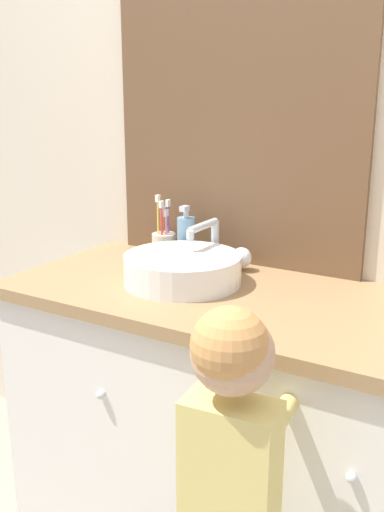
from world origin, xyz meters
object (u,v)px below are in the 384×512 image
object	(u,v)px
child_figure	(231,493)
sink_basin	(185,267)
soap_dispenser	(186,239)
toothbrush_holder	(164,243)

from	to	relation	value
child_figure	sink_basin	bearing A→B (deg)	130.00
sink_basin	child_figure	xyz separation A→B (m)	(0.38, -0.45, -0.28)
soap_dispenser	child_figure	world-z (taller)	soap_dispenser
soap_dispenser	child_figure	bearing A→B (deg)	-52.60
sink_basin	child_figure	size ratio (longest dim) A/B	0.39
toothbrush_holder	soap_dispenser	bearing A→B (deg)	-9.04
toothbrush_holder	child_figure	world-z (taller)	toothbrush_holder
sink_basin	soap_dispenser	world-z (taller)	soap_dispenser
soap_dispenser	child_figure	distance (m)	0.85
soap_dispenser	child_figure	size ratio (longest dim) A/B	0.18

